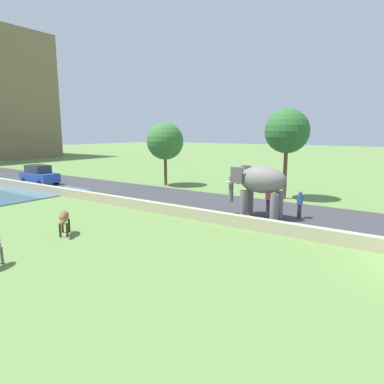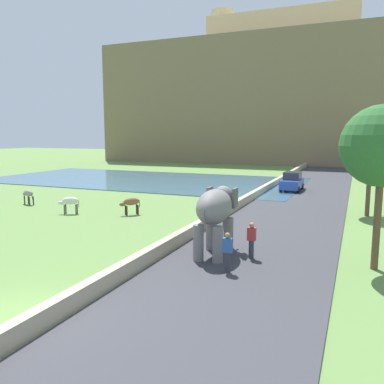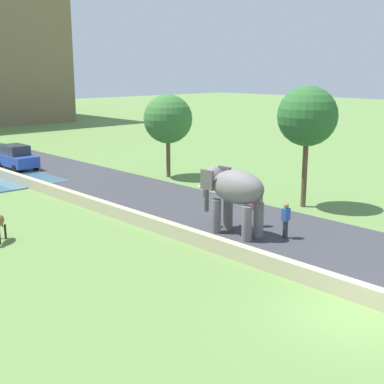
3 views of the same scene
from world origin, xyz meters
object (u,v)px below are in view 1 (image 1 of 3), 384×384
object	(u,v)px
person_trailing	(300,204)
car_blue	(39,175)
elephant	(258,183)
cow_brown	(64,218)
person_beside_elephant	(268,199)

from	to	relation	value
person_trailing	car_blue	distance (m)	23.83
elephant	cow_brown	bearing A→B (deg)	142.52
person_trailing	cow_brown	distance (m)	12.46
person_beside_elephant	car_blue	bearing A→B (deg)	94.21
person_beside_elephant	car_blue	world-z (taller)	car_blue
person_beside_elephant	elephant	bearing A→B (deg)	-178.86
person_beside_elephant	person_trailing	bearing A→B (deg)	-101.73
cow_brown	car_blue	bearing A→B (deg)	62.32
person_beside_elephant	person_trailing	xyz separation A→B (m)	(-0.42, -2.04, 0.00)
car_blue	cow_brown	world-z (taller)	car_blue
person_trailing	car_blue	size ratio (longest dim) A/B	0.41
elephant	person_trailing	world-z (taller)	elephant
elephant	person_beside_elephant	size ratio (longest dim) A/B	2.14
car_blue	elephant	bearing A→B (deg)	-90.03
elephant	person_beside_elephant	bearing A→B (deg)	1.14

